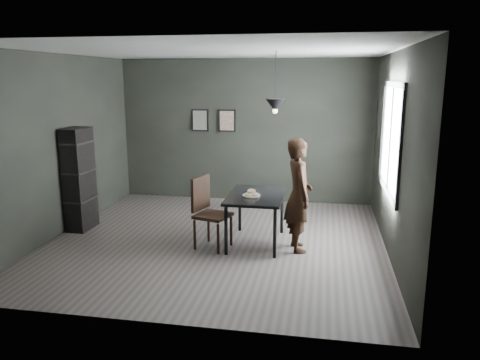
% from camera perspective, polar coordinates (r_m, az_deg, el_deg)
% --- Properties ---
extents(ground, '(5.00, 5.00, 0.00)m').
position_cam_1_polar(ground, '(7.21, -2.83, -7.37)').
color(ground, '#3B3633').
rests_on(ground, ground).
extents(back_wall, '(5.00, 0.10, 2.80)m').
position_cam_1_polar(back_wall, '(9.29, 0.57, 6.00)').
color(back_wall, black).
rests_on(back_wall, ground).
extents(ceiling, '(5.00, 5.00, 0.02)m').
position_cam_1_polar(ceiling, '(6.79, -3.09, 15.45)').
color(ceiling, silver).
rests_on(ceiling, ground).
extents(window_assembly, '(0.04, 1.96, 1.56)m').
position_cam_1_polar(window_assembly, '(6.92, 17.88, 4.85)').
color(window_assembly, white).
rests_on(window_assembly, ground).
extents(cafe_table, '(0.80, 1.20, 0.75)m').
position_cam_1_polar(cafe_table, '(6.90, 1.97, -2.43)').
color(cafe_table, black).
rests_on(cafe_table, ground).
extents(white_plate, '(0.23, 0.23, 0.01)m').
position_cam_1_polar(white_plate, '(6.79, 1.40, -1.95)').
color(white_plate, white).
rests_on(white_plate, cafe_table).
extents(donut_pile, '(0.21, 0.21, 0.09)m').
position_cam_1_polar(donut_pile, '(6.78, 1.40, -1.63)').
color(donut_pile, '#F7ECC0').
rests_on(donut_pile, white_plate).
extents(woman, '(0.54, 0.68, 1.62)m').
position_cam_1_polar(woman, '(6.66, 7.15, -1.83)').
color(woman, black).
rests_on(woman, ground).
extents(wood_chair, '(0.56, 0.56, 1.04)m').
position_cam_1_polar(wood_chair, '(6.80, -4.01, -3.36)').
color(wood_chair, black).
rests_on(wood_chair, ground).
extents(shelf_unit, '(0.32, 0.56, 1.66)m').
position_cam_1_polar(shelf_unit, '(7.99, -19.02, 0.10)').
color(shelf_unit, black).
rests_on(shelf_unit, ground).
extents(pendant_lamp, '(0.28, 0.28, 0.86)m').
position_cam_1_polar(pendant_lamp, '(6.75, 4.31, 9.09)').
color(pendant_lamp, black).
rests_on(pendant_lamp, ground).
extents(framed_print_left, '(0.34, 0.04, 0.44)m').
position_cam_1_polar(framed_print_left, '(9.44, -4.90, 7.27)').
color(framed_print_left, black).
rests_on(framed_print_left, ground).
extents(framed_print_right, '(0.34, 0.04, 0.44)m').
position_cam_1_polar(framed_print_right, '(9.31, -1.60, 7.24)').
color(framed_print_right, black).
rests_on(framed_print_right, ground).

